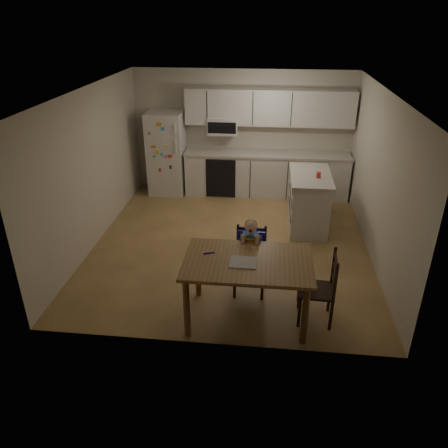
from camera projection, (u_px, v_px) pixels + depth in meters
name	position (u px, v px, depth m)	size (l,w,h in m)	color
room	(234.00, 163.00, 7.26)	(4.52, 5.01, 2.51)	olive
refrigerator	(167.00, 153.00, 9.07)	(0.72, 0.70, 1.70)	silver
kitchen_run	(266.00, 154.00, 8.94)	(3.37, 0.62, 2.15)	silver
kitchen_island	(309.00, 200.00, 7.75)	(0.70, 1.33, 0.98)	silver
red_cup	(319.00, 175.00, 7.37)	(0.08, 0.08, 0.10)	red
dining_table	(248.00, 268.00, 5.29)	(1.56, 1.00, 0.83)	brown
napkin	(243.00, 262.00, 5.19)	(0.32, 0.28, 0.01)	#A6A5AA
toddler_spoon	(208.00, 253.00, 5.39)	(0.02, 0.02, 0.12)	#2315B6
chair_booster	(251.00, 248.00, 5.87)	(0.42, 0.42, 1.10)	black
chair_side	(325.00, 284.00, 5.32)	(0.44, 0.44, 0.95)	black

